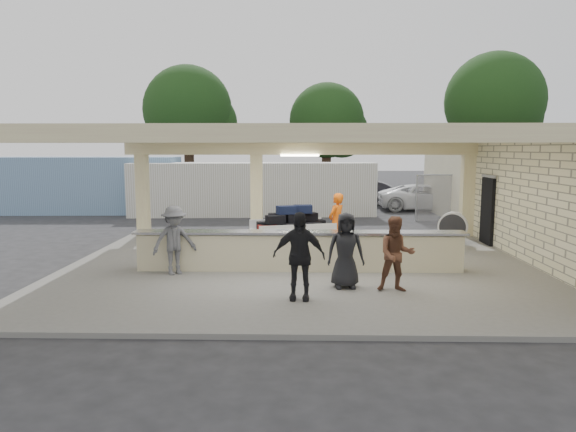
{
  "coord_description": "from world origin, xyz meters",
  "views": [
    {
      "loc": [
        0.01,
        -13.03,
        3.11
      ],
      "look_at": [
        -0.32,
        1.0,
        1.26
      ],
      "focal_mm": 32.0,
      "sensor_mm": 36.0,
      "label": 1
    }
  ],
  "objects_px": {
    "car_white_b": "(534,195)",
    "container_white": "(253,189)",
    "passenger_b": "(299,256)",
    "passenger_c": "(174,240)",
    "passenger_a": "(396,254)",
    "car_white_a": "(425,197)",
    "car_dark": "(378,193)",
    "passenger_d": "(346,250)",
    "baggage_counter": "(299,251)",
    "drum_fan": "(453,227)",
    "baggage_handler": "(336,223)",
    "container_blue": "(70,185)",
    "luggage_cart": "(291,226)"
  },
  "relations": [
    {
      "from": "car_white_b",
      "to": "container_white",
      "type": "xyz_separation_m",
      "value": [
        -14.42,
        -2.88,
        0.51
      ]
    },
    {
      "from": "passenger_d",
      "to": "car_white_b",
      "type": "distance_m",
      "value": 19.55
    },
    {
      "from": "luggage_cart",
      "to": "container_blue",
      "type": "bearing_deg",
      "value": 121.75
    },
    {
      "from": "luggage_cart",
      "to": "car_white_a",
      "type": "height_order",
      "value": "luggage_cart"
    },
    {
      "from": "car_white_a",
      "to": "passenger_d",
      "type": "bearing_deg",
      "value": 161.79
    },
    {
      "from": "passenger_c",
      "to": "luggage_cart",
      "type": "bearing_deg",
      "value": 15.4
    },
    {
      "from": "passenger_b",
      "to": "passenger_c",
      "type": "xyz_separation_m",
      "value": [
        -2.99,
        2.01,
        -0.06
      ]
    },
    {
      "from": "drum_fan",
      "to": "baggage_counter",
      "type": "bearing_deg",
      "value": -121.6
    },
    {
      "from": "drum_fan",
      "to": "container_blue",
      "type": "height_order",
      "value": "container_blue"
    },
    {
      "from": "baggage_handler",
      "to": "container_blue",
      "type": "height_order",
      "value": "container_blue"
    },
    {
      "from": "passenger_d",
      "to": "container_blue",
      "type": "relative_size",
      "value": 0.16
    },
    {
      "from": "baggage_counter",
      "to": "drum_fan",
      "type": "height_order",
      "value": "drum_fan"
    },
    {
      "from": "car_white_a",
      "to": "car_dark",
      "type": "distance_m",
      "value": 3.19
    },
    {
      "from": "drum_fan",
      "to": "baggage_handler",
      "type": "xyz_separation_m",
      "value": [
        -3.79,
        -1.36,
        0.32
      ]
    },
    {
      "from": "baggage_handler",
      "to": "car_white_a",
      "type": "distance_m",
      "value": 12.39
    },
    {
      "from": "passenger_a",
      "to": "baggage_handler",
      "type": "bearing_deg",
      "value": 104.66
    },
    {
      "from": "passenger_b",
      "to": "passenger_c",
      "type": "bearing_deg",
      "value": 149.78
    },
    {
      "from": "baggage_handler",
      "to": "car_white_b",
      "type": "distance_m",
      "value": 16.45
    },
    {
      "from": "passenger_c",
      "to": "passenger_a",
      "type": "bearing_deg",
      "value": -47.22
    },
    {
      "from": "car_white_a",
      "to": "car_dark",
      "type": "bearing_deg",
      "value": 41.31
    },
    {
      "from": "car_white_a",
      "to": "drum_fan",
      "type": "bearing_deg",
      "value": 172.67
    },
    {
      "from": "passenger_b",
      "to": "car_dark",
      "type": "xyz_separation_m",
      "value": [
        4.33,
        18.48,
        -0.31
      ]
    },
    {
      "from": "passenger_b",
      "to": "container_white",
      "type": "relative_size",
      "value": 0.16
    },
    {
      "from": "car_white_b",
      "to": "container_white",
      "type": "relative_size",
      "value": 0.4
    },
    {
      "from": "car_dark",
      "to": "baggage_handler",
      "type": "bearing_deg",
      "value": 173.75
    },
    {
      "from": "passenger_d",
      "to": "container_white",
      "type": "bearing_deg",
      "value": 99.87
    },
    {
      "from": "baggage_handler",
      "to": "car_white_a",
      "type": "height_order",
      "value": "baggage_handler"
    },
    {
      "from": "passenger_a",
      "to": "passenger_d",
      "type": "relative_size",
      "value": 0.97
    },
    {
      "from": "passenger_c",
      "to": "passenger_d",
      "type": "distance_m",
      "value": 4.15
    },
    {
      "from": "passenger_b",
      "to": "container_white",
      "type": "xyz_separation_m",
      "value": [
        -2.19,
        14.05,
        0.24
      ]
    },
    {
      "from": "luggage_cart",
      "to": "car_white_b",
      "type": "xyz_separation_m",
      "value": [
        12.48,
        11.93,
        -0.1
      ]
    },
    {
      "from": "luggage_cart",
      "to": "car_white_b",
      "type": "height_order",
      "value": "car_white_b"
    },
    {
      "from": "baggage_handler",
      "to": "container_blue",
      "type": "xyz_separation_m",
      "value": [
        -12.28,
        9.85,
        0.39
      ]
    },
    {
      "from": "car_white_a",
      "to": "container_white",
      "type": "distance_m",
      "value": 8.82
    },
    {
      "from": "passenger_d",
      "to": "car_dark",
      "type": "height_order",
      "value": "passenger_d"
    },
    {
      "from": "baggage_handler",
      "to": "car_dark",
      "type": "bearing_deg",
      "value": -155.99
    },
    {
      "from": "car_white_b",
      "to": "container_white",
      "type": "distance_m",
      "value": 14.72
    },
    {
      "from": "baggage_handler",
      "to": "car_white_b",
      "type": "height_order",
      "value": "baggage_handler"
    },
    {
      "from": "passenger_d",
      "to": "passenger_a",
      "type": "bearing_deg",
      "value": -18.51
    },
    {
      "from": "luggage_cart",
      "to": "passenger_c",
      "type": "distance_m",
      "value": 4.06
    },
    {
      "from": "baggage_handler",
      "to": "car_dark",
      "type": "xyz_separation_m",
      "value": [
        3.24,
        13.65,
        -0.29
      ]
    },
    {
      "from": "passenger_a",
      "to": "passenger_c",
      "type": "bearing_deg",
      "value": 166.44
    },
    {
      "from": "baggage_counter",
      "to": "passenger_a",
      "type": "relative_size",
      "value": 5.12
    },
    {
      "from": "baggage_handler",
      "to": "passenger_c",
      "type": "distance_m",
      "value": 4.96
    },
    {
      "from": "passenger_d",
      "to": "container_white",
      "type": "height_order",
      "value": "container_white"
    },
    {
      "from": "luggage_cart",
      "to": "container_white",
      "type": "xyz_separation_m",
      "value": [
        -1.95,
        9.05,
        0.41
      ]
    },
    {
      "from": "passenger_a",
      "to": "car_dark",
      "type": "height_order",
      "value": "passenger_a"
    },
    {
      "from": "drum_fan",
      "to": "passenger_a",
      "type": "relative_size",
      "value": 0.63
    },
    {
      "from": "passenger_b",
      "to": "passenger_d",
      "type": "xyz_separation_m",
      "value": [
        1.01,
        0.91,
        -0.06
      ]
    },
    {
      "from": "passenger_d",
      "to": "passenger_c",
      "type": "bearing_deg",
      "value": 160.84
    }
  ]
}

